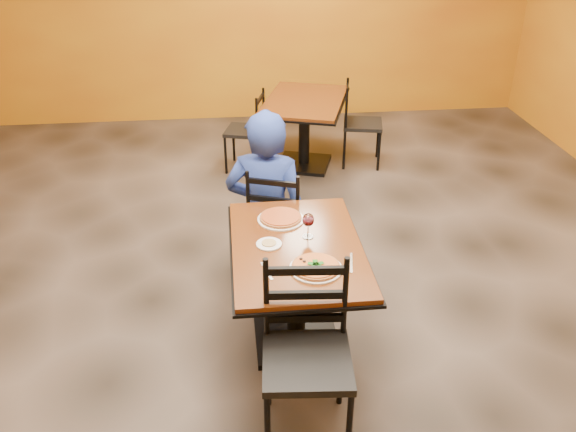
{
  "coord_description": "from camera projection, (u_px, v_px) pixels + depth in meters",
  "views": [
    {
      "loc": [
        -0.39,
        -3.61,
        2.7
      ],
      "look_at": [
        -0.03,
        -0.3,
        0.85
      ],
      "focal_mm": 37.16,
      "sensor_mm": 36.0,
      "label": 1
    }
  ],
  "objects": [
    {
      "name": "side_plate",
      "position": [
        269.0,
        244.0,
        3.69
      ],
      "size": [
        0.16,
        0.16,
        0.01
      ],
      "primitive_type": "cylinder",
      "color": "white",
      "rests_on": "table_main"
    },
    {
      "name": "floor",
      "position": [
        288.0,
        295.0,
        4.48
      ],
      "size": [
        7.0,
        8.0,
        0.01
      ],
      "primitive_type": "cube",
      "color": "black",
      "rests_on": "ground"
    },
    {
      "name": "wine_glass",
      "position": [
        308.0,
        225.0,
        3.73
      ],
      "size": [
        0.08,
        0.08,
        0.18
      ],
      "primitive_type": null,
      "color": "white",
      "rests_on": "table_main"
    },
    {
      "name": "chair_main_far",
      "position": [
        279.0,
        218.0,
        4.59
      ],
      "size": [
        0.53,
        0.53,
        0.91
      ],
      "primitive_type": null,
      "rotation": [
        0.0,
        0.0,
        2.8
      ],
      "color": "black",
      "rests_on": "floor"
    },
    {
      "name": "chair_second_left",
      "position": [
        245.0,
        131.0,
        6.3
      ],
      "size": [
        0.47,
        0.47,
        0.85
      ],
      "primitive_type": null,
      "rotation": [
        0.0,
        0.0,
        -1.84
      ],
      "color": "black",
      "rests_on": "floor"
    },
    {
      "name": "diner",
      "position": [
        266.0,
        192.0,
        4.54
      ],
      "size": [
        0.73,
        0.57,
        1.31
      ],
      "primitive_type": "imported",
      "rotation": [
        0.0,
        0.0,
        2.89
      ],
      "color": "navy",
      "rests_on": "floor"
    },
    {
      "name": "pizza_far",
      "position": [
        281.0,
        217.0,
        3.95
      ],
      "size": [
        0.28,
        0.28,
        0.02
      ],
      "primitive_type": "cylinder",
      "color": "#B25F22",
      "rests_on": "plate_far"
    },
    {
      "name": "table_second",
      "position": [
        304.0,
        117.0,
        6.29
      ],
      "size": [
        1.14,
        1.39,
        0.75
      ],
      "rotation": [
        0.0,
        0.0,
        -0.31
      ],
      "color": "#5E260E",
      "rests_on": "floor"
    },
    {
      "name": "knife",
      "position": [
        351.0,
        263.0,
        3.51
      ],
      "size": [
        0.05,
        0.21,
        0.0
      ],
      "primitive_type": "cube",
      "rotation": [
        0.0,
        0.0,
        -0.19
      ],
      "color": "silver",
      "rests_on": "table_main"
    },
    {
      "name": "plate_far",
      "position": [
        281.0,
        219.0,
        3.96
      ],
      "size": [
        0.31,
        0.31,
        0.01
      ],
      "primitive_type": "cylinder",
      "color": "white",
      "rests_on": "table_main"
    },
    {
      "name": "table_main",
      "position": [
        297.0,
        271.0,
        3.78
      ],
      "size": [
        0.83,
        1.23,
        0.75
      ],
      "color": "#5E260E",
      "rests_on": "floor"
    },
    {
      "name": "chair_main_near",
      "position": [
        307.0,
        363.0,
        3.11
      ],
      "size": [
        0.5,
        0.5,
        1.03
      ],
      "primitive_type": null,
      "rotation": [
        0.0,
        0.0,
        -0.08
      ],
      "color": "black",
      "rests_on": "floor"
    },
    {
      "name": "chair_second_right",
      "position": [
        363.0,
        124.0,
        6.4
      ],
      "size": [
        0.48,
        0.48,
        0.9
      ],
      "primitive_type": null,
      "rotation": [
        0.0,
        0.0,
        1.36
      ],
      "color": "black",
      "rests_on": "floor"
    },
    {
      "name": "pizza_main",
      "position": [
        316.0,
        266.0,
        3.44
      ],
      "size": [
        0.28,
        0.28,
        0.02
      ],
      "primitive_type": "cylinder",
      "color": "maroon",
      "rests_on": "plate_main"
    },
    {
      "name": "fork",
      "position": [
        267.0,
        271.0,
        3.43
      ],
      "size": [
        0.06,
        0.19,
        0.0
      ],
      "primitive_type": "cube",
      "rotation": [
        0.0,
        0.0,
        0.25
      ],
      "color": "silver",
      "rests_on": "table_main"
    },
    {
      "name": "plate_main",
      "position": [
        316.0,
        269.0,
        3.45
      ],
      "size": [
        0.31,
        0.31,
        0.01
      ],
      "primitive_type": "cylinder",
      "color": "white",
      "rests_on": "table_main"
    },
    {
      "name": "dip",
      "position": [
        269.0,
        243.0,
        3.68
      ],
      "size": [
        0.09,
        0.09,
        0.01
      ],
      "primitive_type": "cylinder",
      "color": "tan",
      "rests_on": "side_plate"
    }
  ]
}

